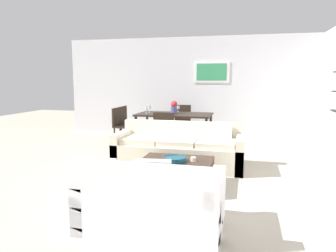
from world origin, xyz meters
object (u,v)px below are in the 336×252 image
at_px(dining_table, 174,116).
at_px(dining_chair_head, 182,119).
at_px(dining_chair_left_near, 121,123).
at_px(coffee_table, 175,174).
at_px(dining_chair_foot, 165,129).
at_px(wine_glass_head, 178,108).
at_px(loveseat_white, 152,201).
at_px(centerpiece_vase, 174,107).
at_px(decorative_bowl, 175,159).
at_px(dining_chair_left_far, 127,121).
at_px(candle_jar, 193,159).
at_px(wine_glass_left_far, 149,107).
at_px(wine_glass_left_near, 146,108).
at_px(sofa_beige, 180,150).

xyz_separation_m(dining_table, dining_chair_head, (0.00, 0.90, -0.18)).
bearing_deg(dining_chair_head, dining_chair_left_near, -139.07).
distance_m(coffee_table, dining_table, 3.10).
xyz_separation_m(dining_chair_foot, wine_glass_head, (-0.00, 1.33, 0.35)).
xyz_separation_m(loveseat_white, centerpiece_vase, (-0.77, 4.38, 0.61)).
xyz_separation_m(coffee_table, dining_table, (-0.69, 2.98, 0.49)).
relative_size(coffee_table, dining_chair_head, 1.20).
bearing_deg(decorative_bowl, dining_chair_left_far, 121.78).
xyz_separation_m(candle_jar, wine_glass_left_far, (-1.62, 3.04, 0.46)).
distance_m(coffee_table, dining_chair_foot, 2.21).
relative_size(loveseat_white, dining_table, 0.83).
distance_m(decorative_bowl, wine_glass_left_near, 3.20).
distance_m(sofa_beige, centerpiece_vase, 2.09).
bearing_deg(candle_jar, dining_chair_left_near, 129.79).
distance_m(sofa_beige, wine_glass_left_near, 2.19).
bearing_deg(dining_chair_foot, sofa_beige, -61.31).
bearing_deg(coffee_table, dining_chair_left_near, 125.74).
xyz_separation_m(dining_chair_left_far, wine_glass_left_far, (0.63, -0.10, 0.37)).
bearing_deg(wine_glass_head, coffee_table, -78.53).
bearing_deg(wine_glass_left_far, dining_chair_left_far, 171.00).
bearing_deg(centerpiece_vase, wine_glass_left_far, 174.31).
relative_size(sofa_beige, dining_table, 1.30).
relative_size(wine_glass_head, centerpiece_vase, 0.50).
relative_size(sofa_beige, wine_glass_head, 15.11).
height_order(candle_jar, dining_table, dining_table).
bearing_deg(dining_chair_foot, candle_jar, -64.72).
bearing_deg(wine_glass_left_far, coffee_table, -66.39).
relative_size(coffee_table, dining_chair_foot, 1.20).
height_order(loveseat_white, decorative_bowl, loveseat_white).
distance_m(wine_glass_left_near, wine_glass_head, 0.86).
height_order(sofa_beige, dining_chair_head, dining_chair_head).
bearing_deg(dining_chair_left_far, wine_glass_left_far, -9.00).
distance_m(decorative_bowl, candle_jar, 0.27).
xyz_separation_m(wine_glass_head, centerpiece_vase, (-0.02, -0.37, 0.05)).
bearing_deg(dining_table, dining_chair_left_near, -170.27).
bearing_deg(candle_jar, dining_chair_left_far, 125.57).
height_order(dining_chair_left_far, dining_chair_foot, same).
bearing_deg(wine_glass_left_near, wine_glass_head, 39.88).
relative_size(wine_glass_left_far, centerpiece_vase, 0.56).
xyz_separation_m(dining_chair_left_far, dining_chair_left_near, (0.00, -0.44, 0.00)).
bearing_deg(dining_chair_head, dining_chair_foot, -90.00).
height_order(candle_jar, dining_chair_foot, dining_chair_foot).
distance_m(dining_chair_foot, wine_glass_left_far, 1.27).
relative_size(candle_jar, dining_chair_left_near, 0.10).
bearing_deg(wine_glass_left_far, wine_glass_head, 25.09).
bearing_deg(wine_glass_left_far, decorative_bowl, -66.40).
height_order(decorative_bowl, wine_glass_head, wine_glass_head).
bearing_deg(sofa_beige, coffee_table, -81.67).
height_order(dining_chair_foot, wine_glass_left_far, wine_glass_left_far).
bearing_deg(coffee_table, candle_jar, 13.11).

